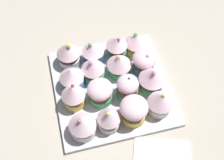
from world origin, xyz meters
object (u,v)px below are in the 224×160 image
Objects in this scene: cupcake_13 at (73,95)px; cupcake_15 at (68,53)px; cupcake_2 at (144,62)px; cupcake_7 at (117,47)px; cupcake_14 at (72,78)px; cupcake_1 at (152,79)px; cupcake_0 at (160,102)px; cupcake_10 at (93,69)px; cupcake_4 at (134,110)px; cupcake_3 at (136,43)px; cupcake_6 at (119,64)px; cupcake_11 at (93,52)px; cupcake_8 at (109,118)px; cupcake_5 at (127,87)px; cupcake_9 at (100,92)px; cupcake_12 at (82,125)px; baking_tray at (112,87)px.

cupcake_13 and cupcake_15 have the same top height.
cupcake_7 reaches higher than cupcake_2.
cupcake_14 is at bearing 116.54° from cupcake_7.
cupcake_1 is at bearing -90.02° from cupcake_13.
cupcake_10 is (13.25, 13.65, -0.22)cm from cupcake_0.
cupcake_2 is 14.58cm from cupcake_4.
cupcake_3 is 0.94× the size of cupcake_6.
cupcake_13 is at bearing 148.36° from cupcake_11.
cupcake_8 is at bearing 95.00° from cupcake_0.
cupcake_11 is (19.77, -0.44, -0.23)cm from cupcake_8.
cupcake_15 is at bearing 42.52° from cupcake_5.
cupcake_7 is at bearing -63.46° from cupcake_14.
cupcake_10 is at bearing 26.33° from cupcake_4.
cupcake_9 is 0.89× the size of cupcake_12.
cupcake_9 is 0.84× the size of cupcake_15.
cupcake_7 is (9.50, -3.67, 4.27)cm from baking_tray.
cupcake_10 is 0.95× the size of cupcake_13.
cupcake_7 is at bearing -8.25° from cupcake_6.
cupcake_10 is (0.82, 13.41, 0.09)cm from cupcake_2.
cupcake_7 is 1.01× the size of cupcake_10.
cupcake_8 is (-7.87, 13.06, -0.08)cm from cupcake_1.
cupcake_13 is at bearing 103.90° from baking_tray.
cupcake_0 is at bearing 179.14° from cupcake_1.
cupcake_12 is at bearing -175.29° from cupcake_13.
cupcake_7 is at bearing 41.87° from cupcake_2.
cupcake_13 is (7.33, 13.04, 0.13)cm from cupcake_4.
cupcake_10 reaches higher than baking_tray.
cupcake_5 is 14.64cm from cupcake_12.
cupcake_11 is (5.38, -1.13, 0.01)cm from cupcake_10.
cupcake_1 reaches higher than cupcake_9.
cupcake_15 reaches higher than cupcake_7.
cupcake_6 is at bearing -0.26° from cupcake_4.
cupcake_4 is at bearing 153.24° from cupcake_2.
cupcake_8 reaches higher than cupcake_0.
cupcake_10 is 1.07× the size of cupcake_14.
cupcake_4 is 0.93× the size of cupcake_13.
cupcake_15 reaches higher than cupcake_9.
cupcake_3 is (12.22, 0.58, -0.64)cm from cupcake_1.
cupcake_4 is at bearing -149.01° from cupcake_15.
cupcake_13 is (0.35, 6.55, 0.63)cm from cupcake_9.
cupcake_1 is 1.05× the size of cupcake_4.
cupcake_9 is at bearing 134.45° from cupcake_3.
cupcake_15 reaches higher than cupcake_1.
cupcake_2 and cupcake_14 have the same top height.
cupcake_0 is at bearing -121.93° from cupcake_14.
cupcake_4 is (-7.32, 6.91, -0.05)cm from cupcake_1.
cupcake_2 is at bearing -44.12° from cupcake_5.
baking_tray is 10.66cm from cupcake_11.
cupcake_0 is at bearing -152.94° from cupcake_6.
cupcake_11 is (12.25, -0.78, 0.24)cm from cupcake_9.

